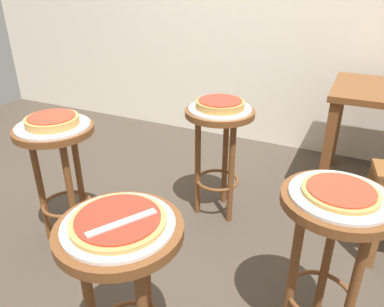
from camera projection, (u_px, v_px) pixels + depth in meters
The scene contains 14 objects.
ground_plane at pixel (177, 242), 2.11m from camera, with size 6.00×6.00×0.00m, color #42382D.
stool_foreground at pixel (123, 270), 1.20m from camera, with size 0.40×0.40×0.69m.
serving_plate_foreground at pixel (119, 224), 1.12m from camera, with size 0.35×0.35×0.01m, color silver.
pizza_foreground at pixel (118, 220), 1.11m from camera, with size 0.30×0.30×0.02m.
stool_middle at pixel (331, 238), 1.35m from camera, with size 0.40×0.40×0.69m.
serving_plate_middle at pixel (340, 196), 1.27m from camera, with size 0.35×0.35×0.01m, color silver.
pizza_middle at pixel (341, 192), 1.26m from camera, with size 0.26×0.26×0.02m.
stool_leftside at pixel (59, 158), 1.94m from camera, with size 0.40×0.40×0.69m.
serving_plate_leftside at pixel (53, 126), 1.86m from camera, with size 0.37×0.37×0.01m, color silver.
pizza_leftside at pixel (52, 120), 1.84m from camera, with size 0.27×0.27×0.05m.
stool_rear at pixel (219, 138), 2.17m from camera, with size 0.40×0.40×0.69m.
serving_plate_rear at pixel (220, 109), 2.09m from camera, with size 0.36×0.36×0.01m, color white.
pizza_rear at pixel (220, 104), 2.08m from camera, with size 0.28×0.28×0.05m.
pizza_server_knife at pixel (122, 223), 1.08m from camera, with size 0.22×0.02×0.01m, color silver.
Camera 1 is at (0.80, -1.48, 1.38)m, focal length 34.45 mm.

